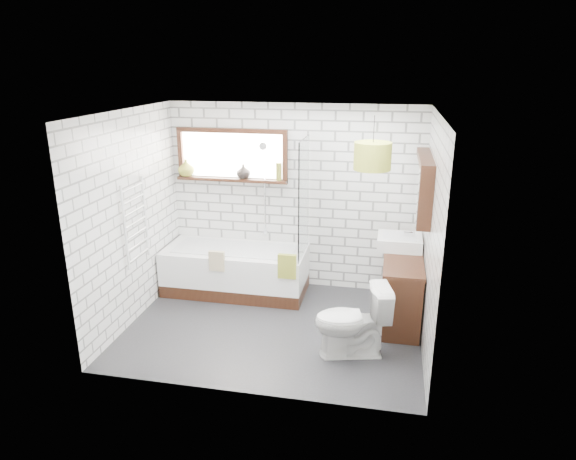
% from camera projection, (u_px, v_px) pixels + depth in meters
% --- Properties ---
extents(floor, '(3.40, 2.60, 0.01)m').
position_uv_depth(floor, '(274.00, 327.00, 6.10)').
color(floor, '#242428').
rests_on(floor, ground).
extents(ceiling, '(3.40, 2.60, 0.01)m').
position_uv_depth(ceiling, '(272.00, 112.00, 5.31)').
color(ceiling, white).
rests_on(ceiling, ground).
extents(wall_back, '(3.40, 0.01, 2.50)m').
position_uv_depth(wall_back, '(294.00, 198.00, 6.92)').
color(wall_back, white).
rests_on(wall_back, ground).
extents(wall_front, '(3.40, 0.01, 2.50)m').
position_uv_depth(wall_front, '(239.00, 272.00, 4.49)').
color(wall_front, white).
rests_on(wall_front, ground).
extents(wall_left, '(0.01, 2.60, 2.50)m').
position_uv_depth(wall_left, '(132.00, 218.00, 6.03)').
color(wall_left, white).
rests_on(wall_left, ground).
extents(wall_right, '(0.01, 2.60, 2.50)m').
position_uv_depth(wall_right, '(431.00, 237.00, 5.39)').
color(wall_right, white).
rests_on(wall_right, ground).
extents(window, '(1.52, 0.16, 0.68)m').
position_uv_depth(window, '(232.00, 156.00, 6.87)').
color(window, black).
rests_on(window, wall_back).
extents(towel_radiator, '(0.06, 0.52, 1.00)m').
position_uv_depth(towel_radiator, '(135.00, 222.00, 6.03)').
color(towel_radiator, white).
rests_on(towel_radiator, wall_left).
extents(mirror_cabinet, '(0.16, 1.20, 0.70)m').
position_uv_depth(mirror_cabinet, '(423.00, 186.00, 5.84)').
color(mirror_cabinet, black).
rests_on(mirror_cabinet, wall_right).
extents(shower_riser, '(0.02, 0.02, 1.30)m').
position_uv_depth(shower_riser, '(265.00, 190.00, 6.92)').
color(shower_riser, silver).
rests_on(shower_riser, wall_back).
extents(bathtub, '(1.89, 0.83, 0.61)m').
position_uv_depth(bathtub, '(236.00, 270.00, 6.96)').
color(bathtub, white).
rests_on(bathtub, floor).
extents(shower_screen, '(0.02, 0.72, 1.50)m').
position_uv_depth(shower_screen, '(304.00, 198.00, 6.46)').
color(shower_screen, white).
rests_on(shower_screen, bathtub).
extents(towel_green, '(0.23, 0.06, 0.31)m').
position_uv_depth(towel_green, '(287.00, 266.00, 6.33)').
color(towel_green, olive).
rests_on(towel_green, bathtub).
extents(towel_beige, '(0.20, 0.05, 0.26)m').
position_uv_depth(towel_beige, '(217.00, 261.00, 6.50)').
color(towel_beige, tan).
rests_on(towel_beige, bathtub).
extents(vanity, '(0.45, 1.41, 0.81)m').
position_uv_depth(vanity, '(402.00, 286.00, 6.24)').
color(vanity, black).
rests_on(vanity, floor).
extents(basin, '(0.53, 0.47, 0.16)m').
position_uv_depth(basin, '(400.00, 242.00, 6.32)').
color(basin, white).
rests_on(basin, vanity).
extents(tap, '(0.03, 0.03, 0.18)m').
position_uv_depth(tap, '(413.00, 238.00, 6.27)').
color(tap, silver).
rests_on(tap, vanity).
extents(toilet, '(0.62, 0.86, 0.79)m').
position_uv_depth(toilet, '(352.00, 321.00, 5.41)').
color(toilet, white).
rests_on(toilet, floor).
extents(vase_olive, '(0.27, 0.27, 0.23)m').
position_uv_depth(vase_olive, '(186.00, 169.00, 7.02)').
color(vase_olive, olive).
rests_on(vase_olive, window).
extents(vase_dark, '(0.25, 0.25, 0.19)m').
position_uv_depth(vase_dark, '(243.00, 173.00, 6.88)').
color(vase_dark, black).
rests_on(vase_dark, window).
extents(bottle, '(0.09, 0.09, 0.23)m').
position_uv_depth(bottle, '(279.00, 173.00, 6.78)').
color(bottle, olive).
rests_on(bottle, window).
extents(pendant, '(0.38, 0.38, 0.28)m').
position_uv_depth(pendant, '(373.00, 156.00, 5.14)').
color(pendant, olive).
rests_on(pendant, ceiling).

